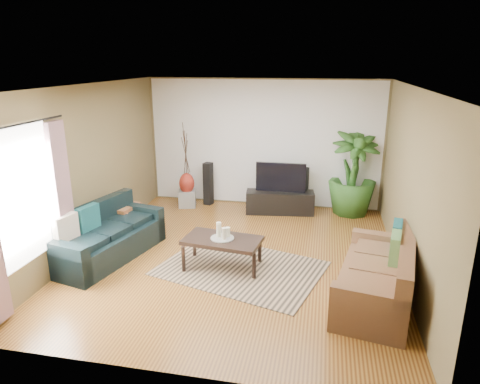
% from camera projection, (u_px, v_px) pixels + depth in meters
% --- Properties ---
extents(floor, '(5.50, 5.50, 0.00)m').
position_uv_depth(floor, '(238.00, 257.00, 6.92)').
color(floor, '#956326').
rests_on(floor, ground).
extents(ceiling, '(5.50, 5.50, 0.00)m').
position_uv_depth(ceiling, '(237.00, 86.00, 6.11)').
color(ceiling, white).
rests_on(ceiling, ground).
extents(wall_back, '(5.00, 0.00, 5.00)m').
position_uv_depth(wall_back, '(263.00, 144.00, 9.09)').
color(wall_back, brown).
rests_on(wall_back, ground).
extents(wall_front, '(5.00, 0.00, 5.00)m').
position_uv_depth(wall_front, '(177.00, 254.00, 3.94)').
color(wall_front, brown).
rests_on(wall_front, ground).
extents(wall_left, '(0.00, 5.50, 5.50)m').
position_uv_depth(wall_left, '(88.00, 169.00, 6.98)').
color(wall_left, brown).
rests_on(wall_left, ground).
extents(wall_right, '(0.00, 5.50, 5.50)m').
position_uv_depth(wall_right, '(410.00, 186.00, 6.05)').
color(wall_right, brown).
rests_on(wall_right, ground).
extents(backwall_panel, '(4.90, 0.00, 4.90)m').
position_uv_depth(backwall_panel, '(263.00, 144.00, 9.08)').
color(backwall_panel, white).
rests_on(backwall_panel, ground).
extents(window_pane, '(0.00, 1.80, 1.80)m').
position_uv_depth(window_pane, '(23.00, 196.00, 5.47)').
color(window_pane, white).
rests_on(window_pane, ground).
extents(curtain_far, '(0.08, 0.35, 2.20)m').
position_uv_depth(curtain_far, '(63.00, 197.00, 6.23)').
color(curtain_far, gray).
rests_on(curtain_far, ground).
extents(curtain_rod, '(0.03, 1.90, 0.03)m').
position_uv_depth(curtain_rod, '(15.00, 125.00, 5.19)').
color(curtain_rod, black).
rests_on(curtain_rod, ground).
extents(sofa_left, '(1.28, 2.11, 0.85)m').
position_uv_depth(sofa_left, '(107.00, 232.00, 6.82)').
color(sofa_left, black).
rests_on(sofa_left, floor).
extents(sofa_right, '(1.22, 2.06, 0.85)m').
position_uv_depth(sofa_right, '(376.00, 270.00, 5.60)').
color(sofa_right, brown).
rests_on(sofa_right, floor).
extents(area_rug, '(2.73, 2.26, 0.01)m').
position_uv_depth(area_rug, '(241.00, 268.00, 6.55)').
color(area_rug, tan).
rests_on(area_rug, floor).
extents(coffee_table, '(1.22, 0.77, 0.47)m').
position_uv_depth(coffee_table, '(222.00, 253.00, 6.54)').
color(coffee_table, black).
rests_on(coffee_table, floor).
extents(candle_tray, '(0.36, 0.36, 0.02)m').
position_uv_depth(candle_tray, '(222.00, 238.00, 6.47)').
color(candle_tray, gray).
rests_on(candle_tray, coffee_table).
extents(candle_tall, '(0.07, 0.07, 0.23)m').
position_uv_depth(candle_tall, '(219.00, 230.00, 6.47)').
color(candle_tall, beige).
rests_on(candle_tall, candle_tray).
extents(candle_mid, '(0.07, 0.07, 0.18)m').
position_uv_depth(candle_mid, '(224.00, 233.00, 6.40)').
color(candle_mid, beige).
rests_on(candle_mid, candle_tray).
extents(candle_short, '(0.07, 0.07, 0.15)m').
position_uv_depth(candle_short, '(228.00, 232.00, 6.49)').
color(candle_short, '#F2EDCD').
rests_on(candle_short, candle_tray).
extents(tv_stand, '(1.43, 0.59, 0.46)m').
position_uv_depth(tv_stand, '(280.00, 202.00, 8.86)').
color(tv_stand, black).
rests_on(tv_stand, floor).
extents(television, '(1.02, 0.06, 0.60)m').
position_uv_depth(television, '(281.00, 177.00, 8.72)').
color(television, black).
rests_on(television, tv_stand).
extents(speaker_left, '(0.21, 0.22, 0.93)m').
position_uv_depth(speaker_left, '(208.00, 184.00, 9.34)').
color(speaker_left, black).
rests_on(speaker_left, floor).
extents(speaker_right, '(0.21, 0.22, 0.93)m').
position_uv_depth(speaker_right, '(303.00, 189.00, 8.95)').
color(speaker_right, black).
rests_on(speaker_right, floor).
extents(potted_plant, '(1.17, 1.17, 1.72)m').
position_uv_depth(potted_plant, '(353.00, 173.00, 8.65)').
color(potted_plant, '#25511B').
rests_on(potted_plant, floor).
extents(plant_pot, '(0.32, 0.32, 0.25)m').
position_uv_depth(plant_pot, '(350.00, 208.00, 8.87)').
color(plant_pot, black).
rests_on(plant_pot, floor).
extents(pedestal, '(0.43, 0.43, 0.36)m').
position_uv_depth(pedestal, '(187.00, 198.00, 9.27)').
color(pedestal, gray).
rests_on(pedestal, floor).
extents(vase, '(0.33, 0.33, 0.46)m').
position_uv_depth(vase, '(187.00, 183.00, 9.17)').
color(vase, maroon).
rests_on(vase, pedestal).
extents(side_table, '(0.63, 0.63, 0.58)m').
position_uv_depth(side_table, '(121.00, 220.00, 7.71)').
color(side_table, '#985E31').
rests_on(side_table, floor).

